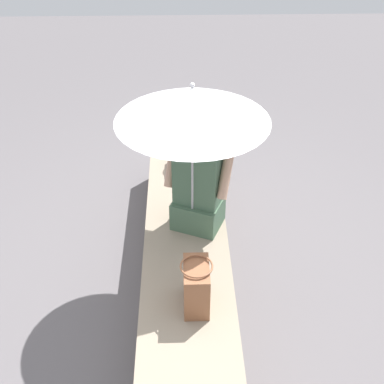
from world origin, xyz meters
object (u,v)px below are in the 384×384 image
person_seated (198,182)px  handbag_black (196,286)px  tote_bag_canvas (188,151)px  parasol (192,104)px

person_seated → handbag_black: person_seated is taller
person_seated → tote_bag_canvas: person_seated is taller
person_seated → handbag_black: bearing=-2.9°
handbag_black → tote_bag_canvas: bearing=-179.3°
person_seated → parasol: 0.65m
parasol → tote_bag_canvas: size_ratio=4.22×
handbag_black → person_seated: bearing=177.1°
parasol → handbag_black: 1.12m
parasol → handbag_black: size_ratio=3.49×
person_seated → tote_bag_canvas: (-0.85, -0.06, -0.25)m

